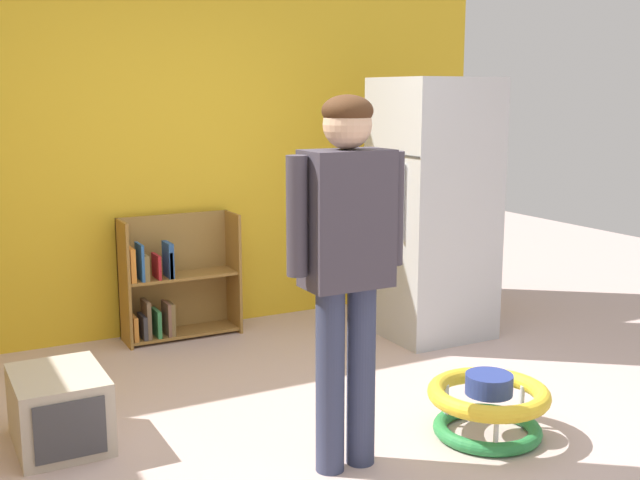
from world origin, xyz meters
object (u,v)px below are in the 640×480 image
at_px(bookshelf, 171,285).
at_px(pet_carrier, 60,409).
at_px(baby_walker, 488,405).
at_px(standing_person, 347,249).
at_px(refrigerator, 433,209).

relative_size(bookshelf, pet_carrier, 1.54).
xyz_separation_m(baby_walker, pet_carrier, (-1.89, 0.90, 0.02)).
distance_m(standing_person, pet_carrier, 1.62).
height_order(bookshelf, pet_carrier, bookshelf).
relative_size(standing_person, pet_carrier, 3.04).
bearing_deg(baby_walker, bookshelf, 111.14).
relative_size(baby_walker, pet_carrier, 1.09).
relative_size(refrigerator, pet_carrier, 3.22).
bearing_deg(baby_walker, standing_person, 176.17).
distance_m(refrigerator, bookshelf, 1.88).
bearing_deg(pet_carrier, standing_person, -37.32).
xyz_separation_m(standing_person, pet_carrier, (-1.11, 0.84, -0.83)).
bearing_deg(bookshelf, standing_person, -87.35).
bearing_deg(standing_person, baby_walker, -3.83).
distance_m(refrigerator, standing_person, 2.13).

